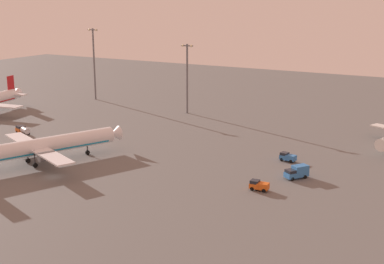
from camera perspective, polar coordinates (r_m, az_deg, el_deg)
name	(u,v)px	position (r m, az deg, el deg)	size (l,w,h in m)	color
ground_plane	(53,177)	(130.15, -14.63, -4.68)	(416.00, 416.00, 0.00)	#605E5B
airplane_terminal_side	(39,147)	(140.09, -16.07, -1.54)	(34.33, 43.50, 11.73)	white
baggage_tractor	(288,157)	(139.62, 10.19, -2.65)	(4.39, 2.56, 2.25)	#3372BF
fuel_truck	(23,130)	(173.21, -17.66, 0.25)	(6.64, 4.08, 2.35)	#D85919
catering_truck	(297,172)	(126.98, 11.17, -4.21)	(5.15, 5.98, 3.05)	#3372BF
maintenance_van	(259,185)	(117.99, 7.16, -5.68)	(4.26, 2.26, 2.25)	#D85919
apron_light_east	(187,74)	(192.89, -0.52, 6.22)	(4.80, 0.90, 25.11)	slate
apron_light_central	(94,60)	(223.52, -10.44, 7.61)	(4.80, 0.90, 29.12)	slate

